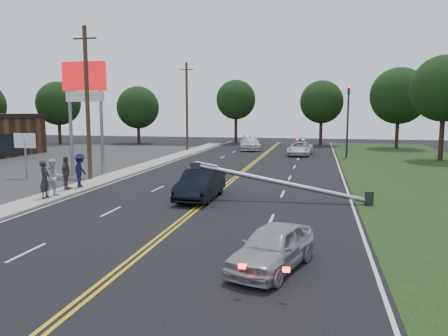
% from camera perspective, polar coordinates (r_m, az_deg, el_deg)
% --- Properties ---
extents(ground, '(120.00, 120.00, 0.00)m').
position_cam_1_polar(ground, '(15.90, -9.00, -9.54)').
color(ground, black).
rests_on(ground, ground).
extents(sidewalk, '(1.80, 70.00, 0.12)m').
position_cam_1_polar(sidewalk, '(28.27, -17.60, -2.14)').
color(sidewalk, '#A7A297').
rests_on(sidewalk, ground).
extents(centerline_yellow, '(0.36, 80.00, 0.00)m').
position_cam_1_polar(centerline_yellow, '(25.21, -0.76, -3.05)').
color(centerline_yellow, gold).
rests_on(centerline_yellow, ground).
extents(pylon_sign, '(3.20, 0.35, 8.00)m').
position_cam_1_polar(pylon_sign, '(32.44, -17.74, 9.58)').
color(pylon_sign, gray).
rests_on(pylon_sign, ground).
extents(small_sign, '(1.60, 0.14, 3.10)m').
position_cam_1_polar(small_sign, '(32.74, -24.56, 2.82)').
color(small_sign, gray).
rests_on(small_sign, ground).
extents(traffic_signal, '(0.28, 0.41, 7.05)m').
position_cam_1_polar(traffic_signal, '(44.22, 15.88, 6.69)').
color(traffic_signal, '#2D2D30').
rests_on(traffic_signal, ground).
extents(fallen_streetlight, '(9.36, 0.44, 1.91)m').
position_cam_1_polar(fallen_streetlight, '(22.50, 8.53, -2.07)').
color(fallen_streetlight, '#2D2D30').
rests_on(fallen_streetlight, ground).
extents(utility_pole_mid, '(1.60, 0.28, 10.00)m').
position_cam_1_polar(utility_pole_mid, '(30.03, -17.42, 8.04)').
color(utility_pole_mid, '#382619').
rests_on(utility_pole_mid, ground).
extents(utility_pole_far, '(1.60, 0.28, 10.00)m').
position_cam_1_polar(utility_pole_far, '(50.36, -4.88, 8.02)').
color(utility_pole_far, '#382619').
rests_on(utility_pole_far, ground).
extents(tree_4, '(5.94, 5.94, 8.55)m').
position_cam_1_polar(tree_4, '(64.32, -20.83, 7.88)').
color(tree_4, black).
rests_on(tree_4, ground).
extents(tree_5, '(5.88, 5.88, 7.98)m').
position_cam_1_polar(tree_5, '(62.70, -11.17, 7.76)').
color(tree_5, black).
rests_on(tree_5, ground).
extents(tree_6, '(5.53, 5.53, 8.90)m').
position_cam_1_polar(tree_6, '(61.91, 1.57, 8.91)').
color(tree_6, black).
rests_on(tree_6, ground).
extents(tree_7, '(5.67, 5.67, 8.58)m').
position_cam_1_polar(tree_7, '(59.69, 12.63, 8.41)').
color(tree_7, black).
rests_on(tree_7, ground).
extents(tree_8, '(6.83, 6.83, 9.80)m').
position_cam_1_polar(tree_8, '(57.40, 21.88, 8.74)').
color(tree_8, black).
rests_on(tree_8, ground).
extents(tree_9, '(6.05, 6.05, 9.64)m').
position_cam_1_polar(tree_9, '(44.95, 26.86, 9.24)').
color(tree_9, black).
rests_on(tree_9, ground).
extents(crashed_sedan, '(1.70, 4.78, 1.57)m').
position_cam_1_polar(crashed_sedan, '(23.01, -3.09, -2.12)').
color(crashed_sedan, black).
rests_on(crashed_sedan, ground).
extents(waiting_sedan, '(2.65, 4.12, 1.31)m').
position_cam_1_polar(waiting_sedan, '(13.11, 6.37, -10.23)').
color(waiting_sedan, '#A9ACB2').
rests_on(waiting_sedan, ground).
extents(emergency_a, '(2.60, 5.08, 1.37)m').
position_cam_1_polar(emergency_a, '(45.96, 9.91, 2.49)').
color(emergency_a, silver).
rests_on(emergency_a, ground).
extents(emergency_b, '(3.26, 5.92, 1.62)m').
position_cam_1_polar(emergency_b, '(51.47, 3.41, 3.26)').
color(emergency_b, silver).
rests_on(emergency_b, ground).
extents(bystander_a, '(0.61, 0.80, 1.97)m').
position_cam_1_polar(bystander_a, '(24.36, -22.37, -1.38)').
color(bystander_a, '#24232A').
rests_on(bystander_a, sidewalk).
extents(bystander_b, '(1.12, 1.21, 1.98)m').
position_cam_1_polar(bystander_b, '(24.79, -21.32, -1.17)').
color(bystander_b, silver).
rests_on(bystander_b, sidewalk).
extents(bystander_c, '(0.96, 1.40, 1.99)m').
position_cam_1_polar(bystander_c, '(27.22, -18.26, -0.29)').
color(bystander_c, '#17183B').
rests_on(bystander_c, sidewalk).
extents(bystander_d, '(0.69, 1.20, 1.93)m').
position_cam_1_polar(bystander_d, '(26.56, -19.94, -0.62)').
color(bystander_d, '#504240').
rests_on(bystander_d, sidewalk).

